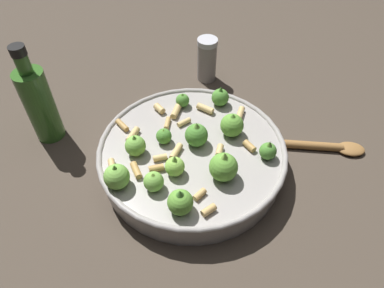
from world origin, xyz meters
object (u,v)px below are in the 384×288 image
at_px(wooden_spoon, 314,146).
at_px(cooking_pan, 192,155).
at_px(pepper_shaker, 207,59).
at_px(olive_oil_bottle, 39,103).

bearing_deg(wooden_spoon, cooking_pan, -15.65).
bearing_deg(pepper_shaker, olive_oil_bottle, 4.18).
relative_size(cooking_pan, pepper_shaker, 3.25).
xyz_separation_m(pepper_shaker, olive_oil_bottle, (0.36, 0.03, 0.03)).
bearing_deg(cooking_pan, wooden_spoon, 164.35).
xyz_separation_m(olive_oil_bottle, wooden_spoon, (-0.44, 0.26, -0.07)).
distance_m(pepper_shaker, wooden_spoon, 0.30).
bearing_deg(pepper_shaker, cooking_pan, 56.30).
xyz_separation_m(cooking_pan, wooden_spoon, (-0.23, 0.06, -0.03)).
relative_size(cooking_pan, wooden_spoon, 1.67).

